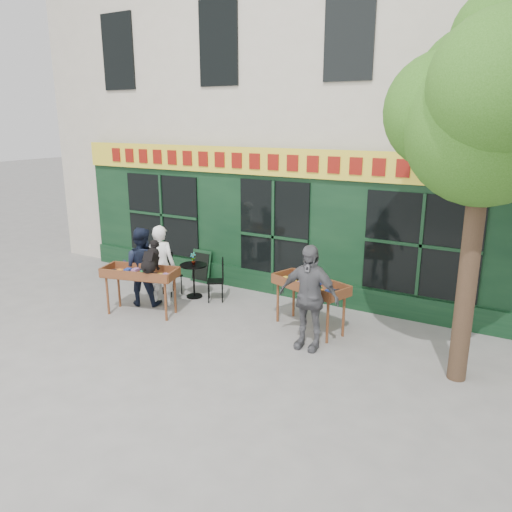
# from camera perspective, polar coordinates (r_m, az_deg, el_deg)

# --- Properties ---
(ground) EXTENTS (80.00, 80.00, 0.00)m
(ground) POSITION_cam_1_polar(r_m,az_deg,el_deg) (9.71, -4.54, -8.29)
(ground) COLOR slate
(ground) RESTS_ON ground
(building) EXTENTS (14.00, 7.26, 10.00)m
(building) POSITION_cam_1_polar(r_m,az_deg,el_deg) (14.25, 9.52, 19.54)
(building) COLOR beige
(building) RESTS_ON ground
(street_tree) EXTENTS (3.05, 2.90, 5.60)m
(street_tree) POSITION_cam_1_polar(r_m,az_deg,el_deg) (7.70, 25.38, 15.59)
(street_tree) COLOR #382619
(street_tree) RESTS_ON ground
(book_cart_center) EXTENTS (1.61, 0.97, 0.99)m
(book_cart_center) POSITION_cam_1_polar(r_m,az_deg,el_deg) (10.40, -13.10, -2.19)
(book_cart_center) COLOR brown
(book_cart_center) RESTS_ON ground
(dog) EXTENTS (0.48, 0.67, 0.60)m
(dog) POSITION_cam_1_polar(r_m,az_deg,el_deg) (10.01, -11.98, -0.02)
(dog) COLOR black
(dog) RESTS_ON book_cart_center
(woman) EXTENTS (0.72, 0.56, 1.75)m
(woman) POSITION_cam_1_polar(r_m,az_deg,el_deg) (10.85, -10.80, -1.05)
(woman) COLOR white
(woman) RESTS_ON ground
(book_cart_right) EXTENTS (1.62, 1.09, 0.99)m
(book_cart_right) POSITION_cam_1_polar(r_m,az_deg,el_deg) (9.45, 6.20, -3.66)
(book_cart_right) COLOR brown
(book_cart_right) RESTS_ON ground
(man_right) EXTENTS (1.10, 0.46, 1.87)m
(man_right) POSITION_cam_1_polar(r_m,az_deg,el_deg) (8.65, 6.02, -4.70)
(man_right) COLOR #535458
(man_right) RESTS_ON ground
(bistro_table) EXTENTS (0.60, 0.60, 0.76)m
(bistro_table) POSITION_cam_1_polar(r_m,az_deg,el_deg) (11.25, -7.14, -2.05)
(bistro_table) COLOR black
(bistro_table) RESTS_ON ground
(bistro_chair_left) EXTENTS (0.43, 0.43, 0.95)m
(bistro_chair_left) POSITION_cam_1_polar(r_m,az_deg,el_deg) (11.56, -9.91, -1.60)
(bistro_chair_left) COLOR black
(bistro_chair_left) RESTS_ON ground
(bistro_chair_right) EXTENTS (0.50, 0.50, 0.95)m
(bistro_chair_right) POSITION_cam_1_polar(r_m,az_deg,el_deg) (10.97, -4.22, -2.35)
(bistro_chair_right) COLOR black
(bistro_chair_right) RESTS_ON ground
(potted_plant) EXTENTS (0.15, 0.11, 0.28)m
(potted_plant) POSITION_cam_1_polar(r_m,az_deg,el_deg) (11.14, -7.20, -0.29)
(potted_plant) COLOR gray
(potted_plant) RESTS_ON bistro_table
(man_left) EXTENTS (1.01, 0.91, 1.70)m
(man_left) POSITION_cam_1_polar(r_m,az_deg,el_deg) (10.94, -12.96, -1.16)
(man_left) COLOR black
(man_left) RESTS_ON ground
(chalkboard) EXTENTS (0.57, 0.22, 0.79)m
(chalkboard) POSITION_cam_1_polar(r_m,az_deg,el_deg) (12.32, -6.34, -1.18)
(chalkboard) COLOR black
(chalkboard) RESTS_ON ground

